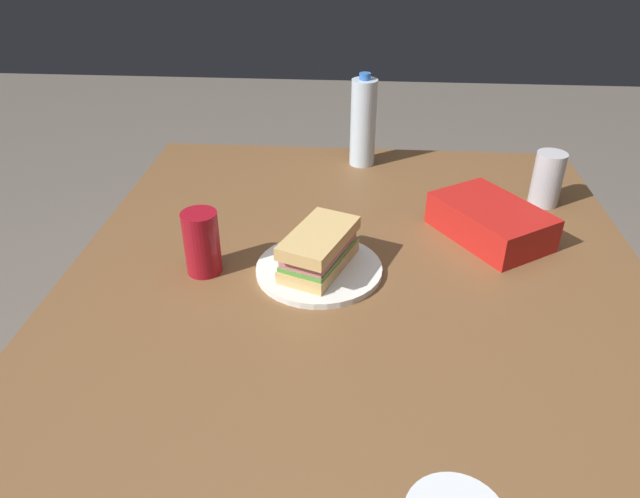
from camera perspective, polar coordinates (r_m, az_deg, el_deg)
dining_table at (r=1.08m, az=3.46°, el=-8.76°), size 1.42×1.09×0.73m
paper_plate at (r=1.10m, az=0.00°, el=-1.96°), size 0.24×0.24×0.01m
sandwich at (r=1.07m, az=0.00°, el=0.01°), size 0.20×0.15×0.08m
soda_can_red at (r=1.09m, az=-11.28°, el=0.61°), size 0.07×0.07×0.12m
chip_bag at (r=1.25m, az=16.25°, el=2.60°), size 0.27×0.25×0.07m
water_bottle_tall at (r=1.52m, az=4.20°, el=12.13°), size 0.06×0.06×0.23m
soda_can_silver at (r=1.41m, az=21.22°, el=6.35°), size 0.07×0.07×0.12m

